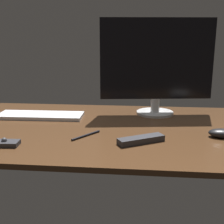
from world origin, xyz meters
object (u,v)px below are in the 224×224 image
at_px(pen, 86,135).
at_px(keyboard, 40,115).
at_px(monitor, 157,64).
at_px(computer_mouse, 223,133).
at_px(tv_remote, 141,140).

bearing_deg(pen, keyboard, 82.37).
bearing_deg(monitor, computer_mouse, -61.47).
xyz_separation_m(monitor, tv_remote, (-0.07, -0.44, -0.24)).
distance_m(keyboard, computer_mouse, 0.85).
bearing_deg(pen, computer_mouse, -49.23).
height_order(keyboard, pen, keyboard).
distance_m(computer_mouse, pen, 0.54).
bearing_deg(monitor, pen, -134.15).
height_order(monitor, pen, monitor).
height_order(computer_mouse, tv_remote, computer_mouse).
bearing_deg(tv_remote, computer_mouse, -13.29).
distance_m(monitor, tv_remote, 0.51).
height_order(tv_remote, pen, tv_remote).
relative_size(computer_mouse, pen, 0.73).
height_order(monitor, keyboard, monitor).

